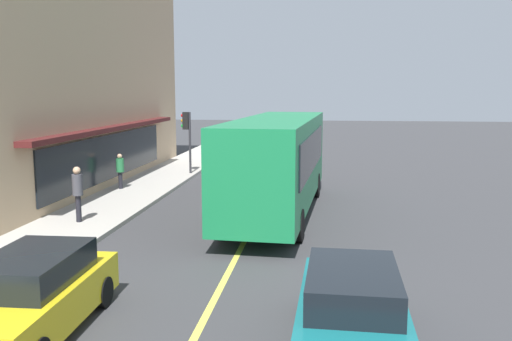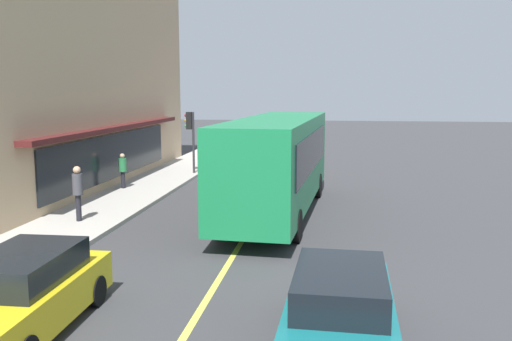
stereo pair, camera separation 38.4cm
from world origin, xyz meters
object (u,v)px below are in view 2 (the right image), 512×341
(pedestrian_by_curb, at_px, (123,168))
(pedestrian_waiting, at_px, (78,188))
(car_teal, at_px, (340,311))
(car_yellow, at_px, (23,294))
(bus, at_px, (278,160))
(traffic_light, at_px, (190,128))

(pedestrian_by_curb, relative_size, pedestrian_waiting, 0.84)
(car_teal, height_order, car_yellow, same)
(car_teal, bearing_deg, bus, 11.55)
(pedestrian_waiting, bearing_deg, bus, -68.05)
(car_yellow, xyz_separation_m, pedestrian_by_curb, (13.96, 3.57, 0.33))
(car_teal, height_order, pedestrian_waiting, pedestrian_waiting)
(bus, bearing_deg, traffic_light, 33.01)
(car_yellow, height_order, pedestrian_by_curb, pedestrian_by_curb)
(bus, relative_size, traffic_light, 3.52)
(traffic_light, relative_size, car_yellow, 0.74)
(traffic_light, height_order, pedestrian_waiting, traffic_light)
(bus, relative_size, car_teal, 2.59)
(traffic_light, distance_m, car_yellow, 19.00)
(car_teal, distance_m, pedestrian_by_curb, 16.82)
(car_teal, bearing_deg, traffic_light, 21.94)
(traffic_light, xyz_separation_m, pedestrian_waiting, (-10.97, 0.96, -1.26))
(car_teal, relative_size, car_yellow, 1.00)
(traffic_light, xyz_separation_m, car_yellow, (-18.83, -1.75, -1.79))
(pedestrian_by_curb, bearing_deg, car_yellow, -165.65)
(traffic_light, distance_m, pedestrian_by_curb, 5.41)
(pedestrian_by_curb, height_order, pedestrian_waiting, pedestrian_waiting)
(car_teal, bearing_deg, pedestrian_by_curb, 34.00)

